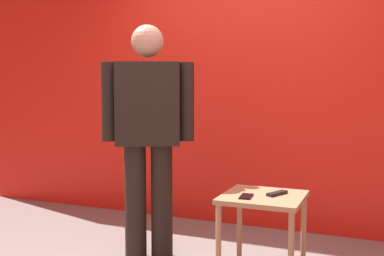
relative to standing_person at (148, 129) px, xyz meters
name	(u,v)px	position (x,y,z in m)	size (l,w,h in m)	color
back_wall_red	(242,77)	(0.39, 1.16, 0.42)	(6.12, 0.12, 2.85)	red
standing_person	(148,129)	(0.00, 0.00, 0.00)	(0.68, 0.42, 1.78)	black
side_table	(263,211)	(0.95, -0.22, -0.48)	(0.51, 0.51, 0.63)	tan
cell_phone	(246,196)	(0.87, -0.32, -0.37)	(0.07, 0.14, 0.01)	black
tv_remote	(277,193)	(1.03, -0.19, -0.36)	(0.04, 0.17, 0.02)	black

